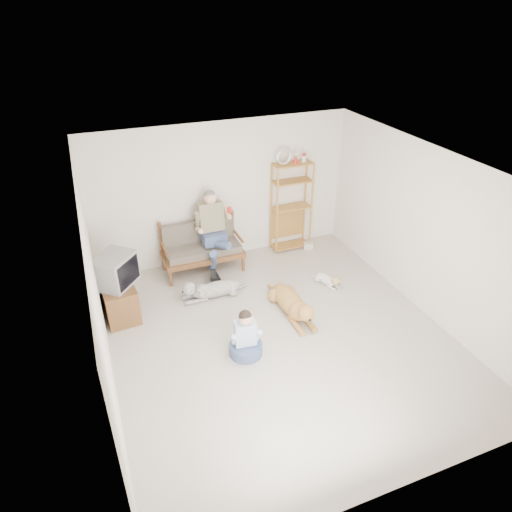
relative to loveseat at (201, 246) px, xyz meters
name	(u,v)px	position (x,y,z in m)	size (l,w,h in m)	color
floor	(280,337)	(0.57, -2.40, -0.49)	(5.50, 5.50, 0.00)	#B8B1A2
ceiling	(286,170)	(0.57, -2.40, 2.21)	(5.50, 5.50, 0.00)	silver
wall_back	(223,193)	(0.57, 0.35, 0.86)	(5.00, 5.00, 0.00)	silver
wall_front	(406,406)	(0.57, -5.15, 0.86)	(5.00, 5.00, 0.00)	silver
wall_left	(98,301)	(-1.93, -2.40, 0.86)	(5.50, 5.50, 0.00)	silver
wall_right	(427,233)	(3.07, -2.40, 0.86)	(5.50, 5.50, 0.00)	silver
loveseat	(201,246)	(0.00, 0.00, 0.00)	(1.51, 0.71, 0.95)	brown
man	(214,238)	(0.19, -0.21, 0.24)	(0.60, 0.85, 1.38)	#43557C
etagere	(291,206)	(1.92, 0.15, 0.45)	(0.81, 0.35, 2.13)	#AD7D36
book_stack	(308,246)	(2.26, -0.03, -0.43)	(0.19, 0.14, 0.12)	white
tv_stand	(118,299)	(-1.66, -0.89, -0.19)	(0.57, 0.94, 0.60)	brown
crt_tv	(115,270)	(-1.63, -0.92, 0.37)	(0.78, 0.79, 0.52)	gray
wall_outlet	(163,253)	(-0.68, 0.34, -0.19)	(0.12, 0.02, 0.08)	silver
golden_retriever	(293,305)	(1.00, -1.94, -0.30)	(0.39, 1.52, 0.46)	#AD7C3C
shaggy_dog	(210,289)	(-0.13, -0.97, -0.33)	(1.28, 0.32, 0.38)	white
terrier	(329,280)	(1.98, -1.40, -0.38)	(0.31, 0.64, 0.25)	white
child	(246,339)	(-0.06, -2.55, -0.21)	(0.49, 0.49, 0.78)	#43557C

